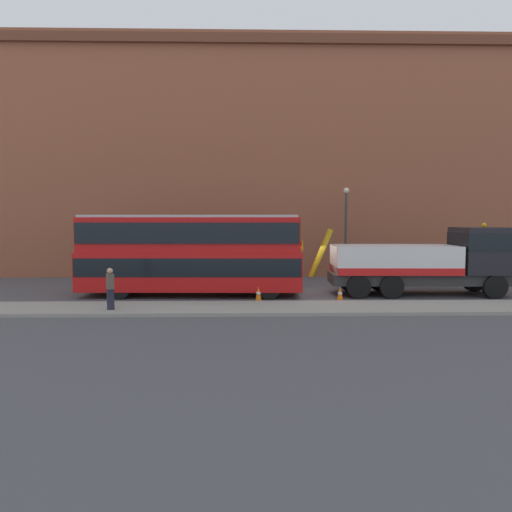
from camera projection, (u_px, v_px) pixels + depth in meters
ground_plane at (314, 294)px, 23.93m from camera, size 120.00×120.00×0.00m
near_kerb at (329, 308)px, 19.74m from camera, size 60.00×2.80×0.15m
building_facade at (298, 156)px, 30.99m from camera, size 60.00×1.50×16.00m
recovery_tow_truck at (429, 260)px, 23.49m from camera, size 10.18×2.91×3.67m
double_decker_bus at (191, 252)px, 23.21m from camera, size 11.11×2.88×4.06m
pedestrian_onlooker at (110, 289)px, 18.95m from camera, size 0.41×0.47×1.71m
traffic_cone_near_bus at (258, 294)px, 21.69m from camera, size 0.36×0.36×0.72m
traffic_cone_midway at (340, 294)px, 21.65m from camera, size 0.36×0.36×0.72m
street_lamp at (346, 225)px, 29.23m from camera, size 0.36×0.36×5.83m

